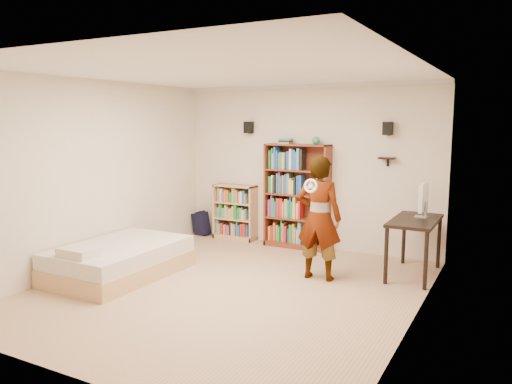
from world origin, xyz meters
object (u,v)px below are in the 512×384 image
at_px(computer_desk, 414,247).
at_px(daybed, 120,256).
at_px(tall_bookshelf, 297,196).
at_px(person, 319,218).
at_px(low_bookshelf, 235,212).

height_order(computer_desk, daybed, computer_desk).
xyz_separation_m(tall_bookshelf, daybed, (-1.52, -2.58, -0.59)).
height_order(daybed, person, person).
height_order(tall_bookshelf, daybed, tall_bookshelf).
xyz_separation_m(computer_desk, person, (-1.10, -0.75, 0.44)).
distance_m(tall_bookshelf, person, 1.69).
bearing_deg(tall_bookshelf, computer_desk, -18.03).
bearing_deg(daybed, tall_bookshelf, 59.40).
bearing_deg(daybed, computer_desk, 28.23).
height_order(low_bookshelf, computer_desk, low_bookshelf).
xyz_separation_m(tall_bookshelf, computer_desk, (2.04, -0.66, -0.47)).
distance_m(daybed, person, 2.77).
bearing_deg(person, tall_bookshelf, -60.05).
xyz_separation_m(low_bookshelf, person, (2.14, -1.42, 0.35)).
xyz_separation_m(tall_bookshelf, person, (0.93, -1.41, -0.03)).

